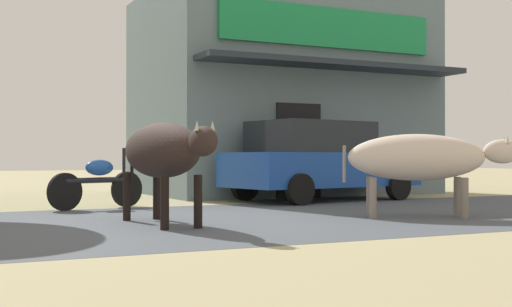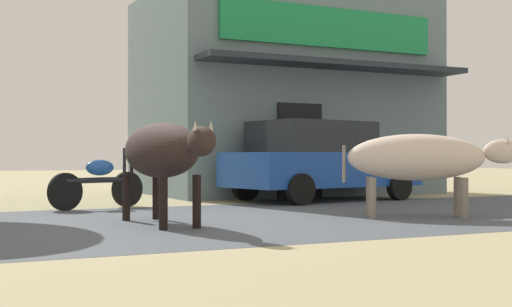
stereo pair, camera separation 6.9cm
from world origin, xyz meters
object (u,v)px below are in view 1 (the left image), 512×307
Objects in this scene: parked_motorcycle at (98,182)px; cow_far_dark at (420,158)px; parked_hatchback_car at (319,160)px; cow_near_brown at (162,151)px.

parked_motorcycle is 5.53m from cow_far_dark.
parked_hatchback_car is 4.22m from cow_far_dark.
parked_hatchback_car is 1.78× the size of cow_far_dark.
cow_far_dark is at bearing -100.10° from parked_hatchback_car.
cow_near_brown reaches higher than cow_far_dark.
cow_far_dark is at bearing -44.42° from parked_motorcycle.
cow_near_brown is at bearing 171.17° from cow_far_dark.
cow_near_brown is at bearing -88.48° from parked_motorcycle.
parked_motorcycle is at bearing 135.58° from cow_far_dark.
cow_far_dark reaches higher than parked_motorcycle.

